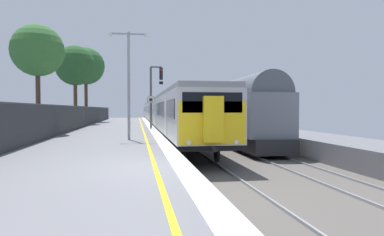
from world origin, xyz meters
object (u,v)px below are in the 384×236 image
at_px(freight_train_adjacent_track, 187,110).
at_px(signal_gantry, 154,90).
at_px(background_tree_left, 39,52).
at_px(platform_lamp_mid, 129,76).
at_px(background_tree_right, 76,67).
at_px(background_tree_centre, 87,67).
at_px(speed_limit_sign, 151,108).
at_px(commuter_train_at_platform, 160,112).

bearing_deg(freight_train_adjacent_track, signal_gantry, -106.80).
bearing_deg(freight_train_adjacent_track, background_tree_left, -118.59).
xyz_separation_m(platform_lamp_mid, background_tree_right, (-5.90, 20.03, 2.77)).
distance_m(signal_gantry, background_tree_centre, 17.69).
bearing_deg(background_tree_centre, background_tree_left, -90.01).
height_order(freight_train_adjacent_track, platform_lamp_mid, platform_lamp_mid).
bearing_deg(background_tree_right, platform_lamp_mid, -73.59).
bearing_deg(speed_limit_sign, signal_gantry, 81.00).
relative_size(background_tree_left, background_tree_right, 0.84).
bearing_deg(platform_lamp_mid, background_tree_right, 106.41).
distance_m(signal_gantry, background_tree_right, 12.19).
bearing_deg(freight_train_adjacent_track, speed_limit_sign, -105.94).
bearing_deg(background_tree_left, freight_train_adjacent_track, 61.41).
xyz_separation_m(freight_train_adjacent_track, background_tree_centre, (-13.01, -2.55, 5.28)).
bearing_deg(background_tree_centre, background_tree_right, -91.79).
bearing_deg(background_tree_right, freight_train_adjacent_track, 34.72).
distance_m(freight_train_adjacent_track, background_tree_left, 27.44).
height_order(platform_lamp_mid, background_tree_left, background_tree_left).
bearing_deg(freight_train_adjacent_track, background_tree_right, -145.28).
distance_m(speed_limit_sign, platform_lamp_mid, 8.97).
height_order(signal_gantry, platform_lamp_mid, platform_lamp_mid).
xyz_separation_m(platform_lamp_mid, background_tree_centre, (-5.69, 26.64, 3.54)).
bearing_deg(commuter_train_at_platform, freight_train_adjacent_track, 37.20).
relative_size(platform_lamp_mid, background_tree_centre, 0.59).
relative_size(signal_gantry, background_tree_right, 0.62).
relative_size(signal_gantry, background_tree_centre, 0.56).
relative_size(freight_train_adjacent_track, platform_lamp_mid, 11.29).
bearing_deg(background_tree_centre, commuter_train_at_platform, -3.13).
height_order(freight_train_adjacent_track, background_tree_centre, background_tree_centre).
relative_size(signal_gantry, platform_lamp_mid, 0.94).
distance_m(signal_gantry, background_tree_left, 9.66).
distance_m(commuter_train_at_platform, freight_train_adjacent_track, 5.03).
relative_size(speed_limit_sign, platform_lamp_mid, 0.47).
relative_size(commuter_train_at_platform, platform_lamp_mid, 11.38).
relative_size(freight_train_adjacent_track, background_tree_left, 8.95).
xyz_separation_m(commuter_train_at_platform, background_tree_right, (-9.21, -6.12, 4.73)).
distance_m(background_tree_left, background_tree_right, 14.74).
distance_m(platform_lamp_mid, background_tree_right, 21.06).
height_order(commuter_train_at_platform, background_tree_centre, background_tree_centre).
bearing_deg(background_tree_left, background_tree_right, 90.79).
bearing_deg(background_tree_right, background_tree_left, -89.21).
xyz_separation_m(signal_gantry, background_tree_right, (-7.73, 9.00, 2.81)).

